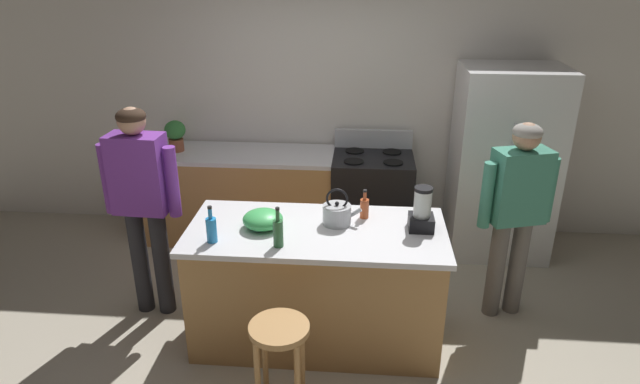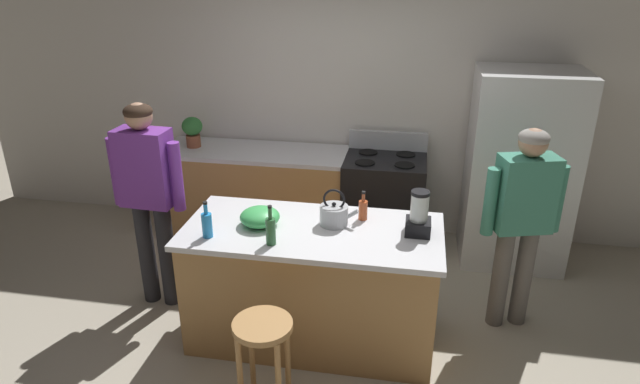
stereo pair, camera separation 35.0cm
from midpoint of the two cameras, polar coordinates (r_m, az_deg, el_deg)
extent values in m
plane|color=#B2A893|center=(4.26, -2.78, -14.79)|extent=(14.00, 14.00, 0.00)
cube|color=silver|center=(5.45, -0.41, 9.71)|extent=(8.00, 0.10, 2.70)
cube|color=#B7844C|center=(4.01, -2.90, -9.93)|extent=(1.74, 0.78, 0.86)
cube|color=silver|center=(3.78, -3.03, -4.20)|extent=(1.80, 0.84, 0.04)
cube|color=#B7844C|center=(5.50, -9.09, -0.59)|extent=(2.00, 0.64, 0.86)
cube|color=silver|center=(5.33, -9.40, 3.85)|extent=(2.00, 0.64, 0.04)
cube|color=silver|center=(5.25, 16.79, 2.86)|extent=(0.90, 0.70, 1.77)
cylinder|color=#B7BABF|center=(4.87, 17.26, 2.34)|extent=(0.02, 0.02, 0.80)
cylinder|color=#B7BABF|center=(4.89, 18.17, 2.30)|extent=(0.02, 0.02, 0.80)
cube|color=#268CD8|center=(4.83, 18.21, 4.71)|extent=(0.05, 0.01, 0.05)
cube|color=#3FB259|center=(4.95, 15.69, -0.24)|extent=(0.05, 0.01, 0.05)
cube|color=yellow|center=(4.87, 16.53, 2.54)|extent=(0.05, 0.01, 0.05)
cube|color=black|center=(5.31, 3.54, -0.96)|extent=(0.76, 0.64, 0.90)
cube|color=black|center=(5.04, 3.43, -2.94)|extent=(0.60, 0.01, 0.24)
cube|color=#B7BABF|center=(5.39, 3.76, 5.55)|extent=(0.76, 0.06, 0.18)
cylinder|color=black|center=(5.01, 1.56, 3.18)|extent=(0.18, 0.18, 0.01)
cylinder|color=black|center=(5.00, 5.68, 3.05)|extent=(0.18, 0.18, 0.01)
cylinder|color=black|center=(5.29, 1.74, 4.29)|extent=(0.18, 0.18, 0.01)
cylinder|color=black|center=(5.28, 5.66, 4.16)|extent=(0.18, 0.18, 0.01)
cylinder|color=#26262B|center=(4.59, -20.39, -6.81)|extent=(0.14, 0.14, 0.88)
cylinder|color=#26262B|center=(4.51, -18.34, -7.05)|extent=(0.14, 0.14, 0.88)
cube|color=#723399|center=(4.24, -20.68, 1.74)|extent=(0.41, 0.24, 0.59)
cylinder|color=#723399|center=(4.38, -23.48, 1.25)|extent=(0.09, 0.09, 0.54)
cylinder|color=#723399|center=(4.15, -17.52, 0.97)|extent=(0.09, 0.09, 0.54)
sphere|color=tan|center=(4.12, -21.45, 6.88)|extent=(0.21, 0.21, 0.20)
ellipsoid|color=#332319|center=(4.11, -21.52, 7.35)|extent=(0.22, 0.22, 0.12)
cylinder|color=#66605B|center=(4.52, 17.83, -7.42)|extent=(0.16, 0.16, 0.81)
cylinder|color=#66605B|center=(4.44, 15.77, -7.74)|extent=(0.16, 0.16, 0.81)
cube|color=#3F8C72|center=(4.18, 17.88, 0.53)|extent=(0.45, 0.32, 0.56)
cylinder|color=#3F8C72|center=(4.32, 20.70, 0.17)|extent=(0.11, 0.11, 0.50)
cylinder|color=#3F8C72|center=(4.08, 14.72, -0.38)|extent=(0.11, 0.11, 0.50)
sphere|color=tan|center=(4.05, 18.53, 5.48)|extent=(0.25, 0.25, 0.20)
ellipsoid|color=gray|center=(4.04, 18.59, 5.95)|extent=(0.26, 0.26, 0.12)
cylinder|color=#B7844C|center=(3.30, -7.43, -14.06)|extent=(0.36, 0.36, 0.04)
cylinder|color=#B7844C|center=(3.61, -8.67, -16.94)|extent=(0.04, 0.04, 0.62)
cylinder|color=#B7844C|center=(3.57, -4.83, -17.27)|extent=(0.04, 0.04, 0.62)
cylinder|color=brown|center=(5.52, -16.54, 4.72)|extent=(0.14, 0.14, 0.12)
ellipsoid|color=#337A38|center=(5.47, -16.72, 6.21)|extent=(0.20, 0.20, 0.18)
cube|color=black|center=(3.78, 7.91, -3.24)|extent=(0.17, 0.17, 0.10)
cylinder|color=silver|center=(3.72, 8.03, -1.25)|extent=(0.12, 0.12, 0.19)
cylinder|color=black|center=(3.68, 8.13, 0.25)|extent=(0.12, 0.12, 0.02)
cylinder|color=#268CD8|center=(3.68, -13.96, -3.95)|extent=(0.07, 0.07, 0.17)
cylinder|color=#268CD8|center=(3.63, -14.14, -2.26)|extent=(0.03, 0.03, 0.07)
cylinder|color=black|center=(3.61, -14.21, -1.63)|extent=(0.03, 0.03, 0.02)
cylinder|color=#2D6638|center=(3.54, -7.23, -4.40)|extent=(0.07, 0.07, 0.18)
cylinder|color=#2D6638|center=(3.48, -7.34, -2.50)|extent=(0.03, 0.03, 0.08)
cylinder|color=black|center=(3.46, -7.37, -1.80)|extent=(0.03, 0.03, 0.02)
cylinder|color=#B24C26|center=(3.91, 2.11, -1.79)|extent=(0.06, 0.06, 0.14)
cylinder|color=#B24C26|center=(3.87, 2.13, -0.45)|extent=(0.02, 0.02, 0.06)
cylinder|color=black|center=(3.85, 2.14, 0.07)|extent=(0.03, 0.03, 0.02)
ellipsoid|color=#3FB259|center=(3.81, -8.63, -2.89)|extent=(0.28, 0.28, 0.13)
cylinder|color=#B7BABF|center=(3.81, -0.85, -2.43)|extent=(0.20, 0.20, 0.14)
sphere|color=black|center=(3.78, -0.86, -1.27)|extent=(0.03, 0.03, 0.03)
cylinder|color=#B7BABF|center=(3.80, 1.10, -2.21)|extent=(0.09, 0.03, 0.08)
torus|color=black|center=(3.76, -0.86, -0.78)|extent=(0.16, 0.02, 0.16)
camera|label=1|loc=(0.18, -92.52, -1.08)|focal=30.64mm
camera|label=2|loc=(0.18, 87.48, 1.08)|focal=30.64mm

